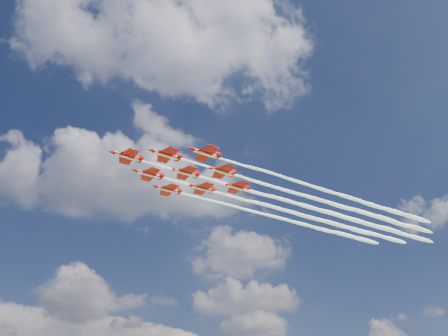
{
  "coord_description": "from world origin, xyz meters",
  "views": [
    {
      "loc": [
        -4.01,
        -127.12,
        9.65
      ],
      "look_at": [
        8.67,
        -0.72,
        84.54
      ],
      "focal_mm": 35.0,
      "sensor_mm": 36.0,
      "label": 1
    }
  ],
  "objects": [
    {
      "name": "jet_tail",
      "position": [
        57.78,
        27.52,
        81.82
      ],
      "size": [
        95.19,
        46.61,
        2.86
      ],
      "rotation": [
        0.0,
        0.0,
        0.43
      ],
      "color": "red"
    },
    {
      "name": "jet_row4_port",
      "position": [
        51.57,
        16.95,
        81.82
      ],
      "size": [
        95.19,
        46.61,
        2.86
      ],
      "rotation": [
        0.0,
        0.0,
        0.43
      ],
      "color": "red"
    },
    {
      "name": "jet_row4_starb",
      "position": [
        45.71,
        29.68,
        81.82
      ],
      "size": [
        95.19,
        46.61,
        2.86
      ],
      "rotation": [
        0.0,
        0.0,
        0.43
      ],
      "color": "red"
    },
    {
      "name": "jet_lead",
      "position": [
        21.2,
        10.7,
        81.82
      ],
      "size": [
        95.19,
        46.61,
        2.86
      ],
      "rotation": [
        0.0,
        0.0,
        0.43
      ],
      "color": "red"
    },
    {
      "name": "jet_row3_starb",
      "position": [
        33.64,
        31.84,
        81.82
      ],
      "size": [
        95.19,
        46.61,
        2.86
      ],
      "rotation": [
        0.0,
        0.0,
        0.43
      ],
      "color": "red"
    },
    {
      "name": "jet_row2_starb",
      "position": [
        27.42,
        21.27,
        81.82
      ],
      "size": [
        95.19,
        46.61,
        2.86
      ],
      "rotation": [
        0.0,
        0.0,
        0.43
      ],
      "color": "red"
    },
    {
      "name": "jet_row3_centre",
      "position": [
        39.49,
        19.11,
        81.82
      ],
      "size": [
        95.19,
        46.61,
        2.86
      ],
      "rotation": [
        0.0,
        0.0,
        0.43
      ],
      "color": "red"
    },
    {
      "name": "jet_row2_port",
      "position": [
        33.28,
        8.54,
        81.82
      ],
      "size": [
        95.19,
        46.61,
        2.86
      ],
      "rotation": [
        0.0,
        0.0,
        0.43
      ],
      "color": "red"
    },
    {
      "name": "jet_row3_port",
      "position": [
        45.35,
        6.38,
        81.82
      ],
      "size": [
        95.19,
        46.61,
        2.86
      ],
      "rotation": [
        0.0,
        0.0,
        0.43
      ],
      "color": "red"
    }
  ]
}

